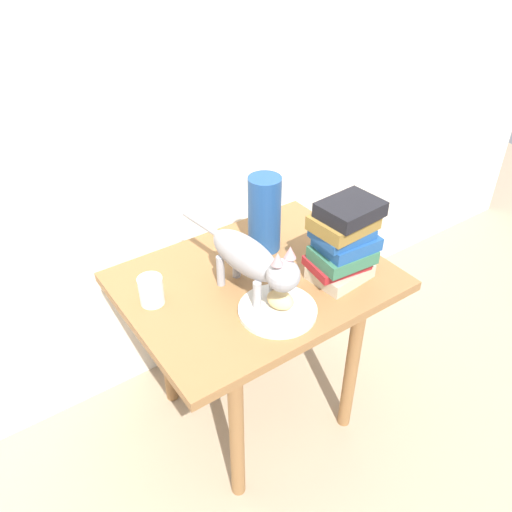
# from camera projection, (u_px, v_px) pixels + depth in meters

# --- Properties ---
(ground_plane) EXTENTS (6.00, 6.00, 0.00)m
(ground_plane) POSITION_uv_depth(u_px,v_px,m) (256.00, 409.00, 1.93)
(ground_plane) COLOR gray
(back_panel) EXTENTS (4.00, 0.04, 2.20)m
(back_panel) POSITION_uv_depth(u_px,v_px,m) (176.00, 82.00, 1.58)
(back_panel) COLOR silver
(back_panel) RESTS_ON ground
(side_table) EXTENTS (0.79, 0.61, 0.62)m
(side_table) POSITION_uv_depth(u_px,v_px,m) (256.00, 300.00, 1.62)
(side_table) COLOR olive
(side_table) RESTS_ON ground
(plate) EXTENTS (0.22, 0.22, 0.01)m
(plate) POSITION_uv_depth(u_px,v_px,m) (278.00, 310.00, 1.44)
(plate) COLOR silver
(plate) RESTS_ON side_table
(bread_roll) EXTENTS (0.09, 0.10, 0.05)m
(bread_roll) POSITION_uv_depth(u_px,v_px,m) (280.00, 300.00, 1.43)
(bread_roll) COLOR #E0BC7A
(bread_roll) RESTS_ON plate
(cat) EXTENTS (0.12, 0.48, 0.23)m
(cat) POSITION_uv_depth(u_px,v_px,m) (252.00, 260.00, 1.42)
(cat) COLOR #99999E
(cat) RESTS_ON side_table
(book_stack) EXTENTS (0.20, 0.16, 0.26)m
(book_stack) POSITION_uv_depth(u_px,v_px,m) (343.00, 242.00, 1.50)
(book_stack) COLOR #BCB299
(book_stack) RESTS_ON side_table
(green_vase) EXTENTS (0.10, 0.10, 0.25)m
(green_vase) POSITION_uv_depth(u_px,v_px,m) (264.00, 214.00, 1.63)
(green_vase) COLOR navy
(green_vase) RESTS_ON side_table
(candle_jar) EXTENTS (0.07, 0.07, 0.08)m
(candle_jar) POSITION_uv_depth(u_px,v_px,m) (151.00, 292.00, 1.46)
(candle_jar) COLOR silver
(candle_jar) RESTS_ON side_table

